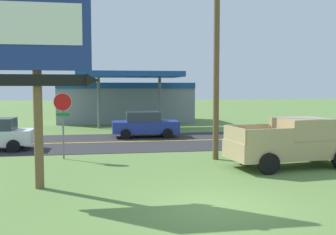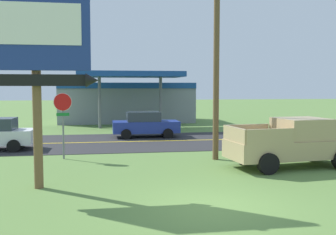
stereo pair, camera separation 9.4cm
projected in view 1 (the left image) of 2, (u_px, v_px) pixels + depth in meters
The scene contains 9 objects.
ground_plane at pixel (217, 207), 10.58m from camera, with size 180.00×180.00×0.00m, color #5B7F3D.
road_asphalt at pixel (154, 141), 23.37m from camera, with size 140.00×8.00×0.02m, color #2B2B2D.
road_centre_line at pixel (154, 141), 23.37m from camera, with size 126.00×0.20×0.01m, color gold.
motel_sign at pixel (38, 51), 12.08m from camera, with size 3.60×0.54×6.29m.
stop_sign at pixel (63, 114), 17.47m from camera, with size 0.80×0.08×2.95m.
utility_pole at pixel (216, 53), 17.20m from camera, with size 1.94×0.26×8.78m.
gas_station at pixel (126, 101), 36.62m from camera, with size 12.00×11.50×4.40m.
pickup_tan_parked_on_lawn at pixel (293, 143), 15.87m from camera, with size 5.39×2.70×1.96m.
car_blue_mid_lane at pixel (145, 124), 25.21m from camera, with size 4.20×2.00×1.64m.
Camera 1 is at (-2.98, -10.01, 3.20)m, focal length 42.20 mm.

